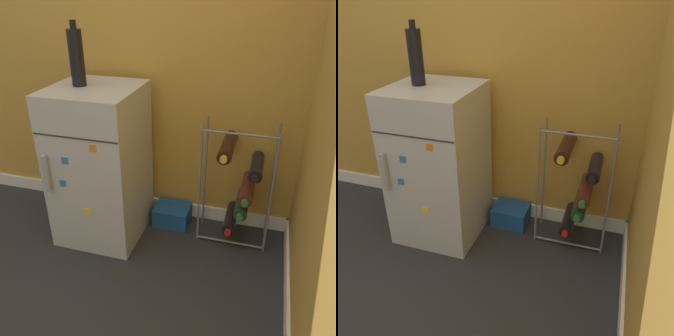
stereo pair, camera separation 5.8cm
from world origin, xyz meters
TOP-DOWN VIEW (x-y plane):
  - ground_plane at (0.00, 0.00)m, footprint 14.00×14.00m
  - wall_back at (0.00, 0.56)m, footprint 6.59×0.07m
  - mini_fridge at (-0.29, 0.24)m, footprint 0.46×0.50m
  - wine_rack at (0.49, 0.37)m, footprint 0.40×0.32m
  - soda_box at (0.09, 0.41)m, footprint 0.22×0.18m
  - fridge_top_bottle at (-0.37, 0.24)m, footprint 0.07×0.07m

SIDE VIEW (x-z plane):
  - ground_plane at x=0.00m, z-range 0.00..0.00m
  - soda_box at x=0.09m, z-range 0.00..0.12m
  - wine_rack at x=0.49m, z-range 0.01..0.73m
  - mini_fridge at x=-0.29m, z-range 0.00..0.89m
  - fridge_top_bottle at x=-0.37m, z-range 0.88..1.19m
  - wall_back at x=0.00m, z-range -0.01..2.49m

